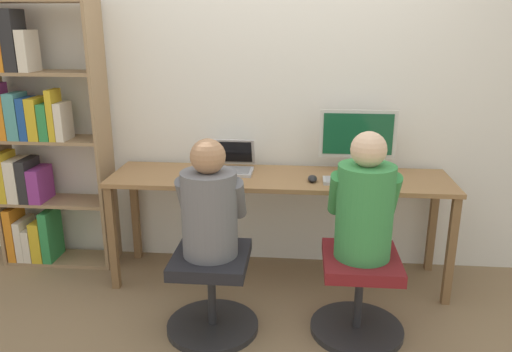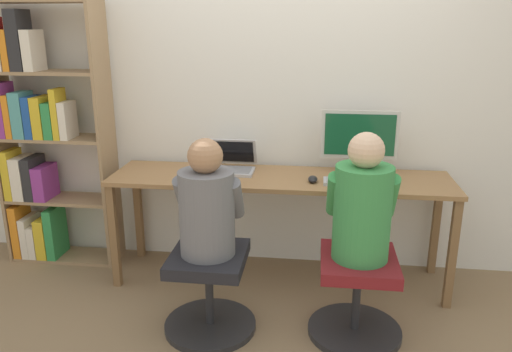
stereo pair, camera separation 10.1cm
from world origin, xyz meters
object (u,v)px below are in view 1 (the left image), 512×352
Objects in this scene: bookshelf at (34,144)px; office_chair_right at (212,289)px; keyboard at (357,181)px; office_chair_left at (359,292)px; laptop at (230,165)px; desktop_monitor at (357,139)px; person_at_laptop at (209,206)px; person_at_monitor at (365,204)px.

office_chair_right is at bearing -28.54° from bookshelf.
office_chair_left is at bearing -91.15° from keyboard.
keyboard is at bearing -13.02° from laptop.
desktop_monitor reaches higher than person_at_laptop.
desktop_monitor is 0.77m from person_at_monitor.
person_at_laptop is at bearing -90.35° from laptop.
keyboard is 0.61× the size of person_at_monitor.
office_chair_right is at bearing -147.23° from keyboard.
laptop is (-0.87, -0.05, -0.19)m from desktop_monitor.
person_at_monitor is at bearing -17.45° from bookshelf.
office_chair_right is (-0.00, -0.75, -0.54)m from laptop.
office_chair_left is 1.00× the size of office_chair_right.
bookshelf is at bearing 162.55° from person_at_monitor.
keyboard is at bearing 88.85° from office_chair_left.
person_at_laptop is (-0.85, -0.05, 0.52)m from office_chair_left.
person_at_monitor reaches higher than office_chair_right.
laptop reaches higher than keyboard.
keyboard is 1.15m from office_chair_right.
desktop_monitor is at bearing 88.15° from person_at_monitor.
bookshelf is (-2.27, 0.72, 0.66)m from office_chair_left.
keyboard is 0.72m from office_chair_left.
office_chair_left is (0.85, -0.70, -0.54)m from laptop.
office_chair_left is 2.47m from bookshelf.
bookshelf reaches higher than keyboard.
laptop is 0.93m from office_chair_right.
desktop_monitor is at bearing 42.53° from office_chair_right.
bookshelf is at bearing 174.65° from keyboard.
desktop_monitor is 1.40m from office_chair_right.
person_at_monitor is at bearing -91.85° from desktop_monitor.
person_at_monitor is 0.38× the size of bookshelf.
person_at_laptop is at bearing -176.54° from person_at_monitor.
laptop is 0.49× the size of person_at_laptop.
keyboard is at bearing -5.35° from bookshelf.
person_at_laptop reaches higher than keyboard.
keyboard is 2.29m from bookshelf.
office_chair_left is at bearing -17.57° from bookshelf.
person_at_monitor is at bearing 90.00° from office_chair_left.
laptop is 0.88m from keyboard.
person_at_monitor is at bearing 3.46° from person_at_laptop.
office_chair_left is 0.29× the size of bookshelf.
desktop_monitor is 0.95× the size of office_chair_right.
keyboard reaches higher than office_chair_left.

